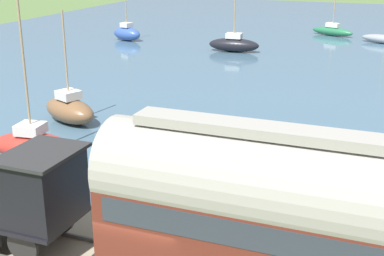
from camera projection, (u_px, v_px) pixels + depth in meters
name	position (u px, v px, depth m)	size (l,w,h in m)	color
harbor_water	(341.00, 42.00, 52.79)	(80.00, 80.00, 0.01)	#426075
steam_locomotive	(14.00, 190.00, 15.45)	(2.33, 5.12, 3.46)	black
passenger_coach	(304.00, 215.00, 12.30)	(2.45, 10.33, 4.52)	black
sailboat_blue	(127.00, 33.00, 53.36)	(2.48, 3.68, 6.18)	#335199
sailboat_red	(32.00, 144.00, 23.53)	(2.23, 3.94, 7.16)	#B72D23
sailboat_green	(332.00, 31.00, 56.30)	(2.87, 4.79, 6.63)	#236B42
sailboat_brown	(70.00, 109.00, 28.41)	(2.97, 4.05, 5.92)	brown
sailboat_black	(234.00, 44.00, 47.68)	(1.94, 4.65, 6.24)	black
rowboat_mid_harbor	(299.00, 142.00, 25.24)	(1.12, 2.64, 0.37)	silver
rowboat_near_shore	(205.00, 131.00, 26.70)	(1.57, 2.79, 0.41)	silver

